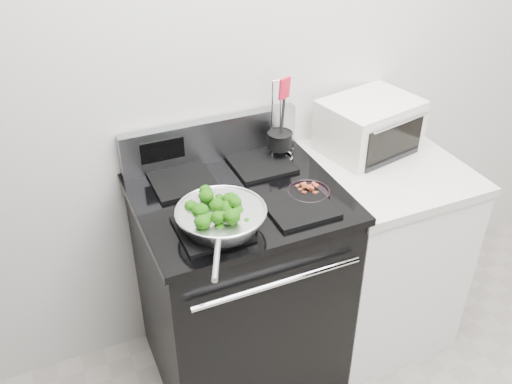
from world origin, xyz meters
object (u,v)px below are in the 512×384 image
skillet (221,217)px  bacon_plate (309,190)px  gas_range (240,284)px  utensil_holder (280,144)px  toaster_oven (369,126)px

skillet → bacon_plate: skillet is taller
gas_range → utensil_holder: (0.27, 0.19, 0.53)m
toaster_oven → bacon_plate: bearing=-161.2°
skillet → toaster_oven: bearing=45.9°
gas_range → utensil_holder: 0.62m
gas_range → toaster_oven: bearing=12.6°
bacon_plate → toaster_oven: toaster_oven is taller
bacon_plate → toaster_oven: size_ratio=0.37×
bacon_plate → gas_range: bearing=157.3°
bacon_plate → utensil_holder: 0.30m
bacon_plate → utensil_holder: size_ratio=0.46×
gas_range → bacon_plate: 0.55m
gas_range → utensil_holder: utensil_holder is taller
toaster_oven → gas_range: bearing=-179.3°
gas_range → bacon_plate: gas_range is taller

